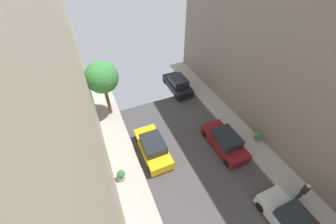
# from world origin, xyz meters

# --- Properties ---
(parked_car_left_3) EXTENTS (1.78, 4.20, 1.57)m
(parked_car_left_3) POSITION_xyz_m (-2.70, 10.05, 0.72)
(parked_car_left_3) COLOR gold
(parked_car_left_3) RESTS_ON ground
(parked_car_right_2) EXTENTS (1.78, 4.20, 1.57)m
(parked_car_right_2) POSITION_xyz_m (2.70, 1.73, 0.72)
(parked_car_right_2) COLOR silver
(parked_car_right_2) RESTS_ON ground
(parked_car_right_3) EXTENTS (1.78, 4.20, 1.57)m
(parked_car_right_3) POSITION_xyz_m (2.70, 8.31, 0.72)
(parked_car_right_3) COLOR maroon
(parked_car_right_3) RESTS_ON ground
(parked_car_right_4) EXTENTS (1.78, 4.20, 1.57)m
(parked_car_right_4) POSITION_xyz_m (2.70, 16.91, 0.72)
(parked_car_right_4) COLOR black
(parked_car_right_4) RESTS_ON ground
(pedestrian) EXTENTS (0.40, 0.36, 1.72)m
(pedestrian) POSITION_xyz_m (4.60, 2.84, 1.07)
(pedestrian) COLOR #2D334C
(pedestrian) RESTS_ON sidewalk_right
(street_tree_0) EXTENTS (2.72, 2.72, 5.31)m
(street_tree_0) POSITION_xyz_m (-4.79, 15.93, 4.07)
(street_tree_0) COLOR brown
(street_tree_0) RESTS_ON sidewalk_left
(potted_plant_1) EXTENTS (0.54, 0.54, 0.90)m
(potted_plant_1) POSITION_xyz_m (-5.52, 8.74, 0.62)
(potted_plant_1) COLOR #B2A899
(potted_plant_1) RESTS_ON sidewalk_left
(potted_plant_4) EXTENTS (0.52, 0.52, 0.84)m
(potted_plant_4) POSITION_xyz_m (5.56, 7.75, 0.62)
(potted_plant_4) COLOR slate
(potted_plant_4) RESTS_ON sidewalk_right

